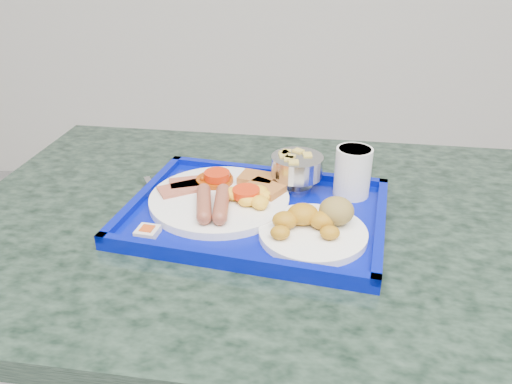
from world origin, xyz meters
TOP-DOWN VIEW (x-y plane):
  - table at (-0.22, 1.16)m, footprint 1.36×1.01m
  - tray at (-0.27, 1.16)m, footprint 0.55×0.46m
  - main_plate at (-0.33, 1.19)m, footprint 0.27×0.27m
  - bread_plate at (-0.16, 1.07)m, footprint 0.19×0.19m
  - fruit_bowl at (-0.18, 1.25)m, footprint 0.11×0.11m
  - juice_cup at (-0.08, 1.22)m, footprint 0.07×0.07m
  - spoon at (-0.44, 1.24)m, footprint 0.08×0.14m
  - knife at (-0.47, 1.21)m, footprint 0.08×0.17m
  - jam_packet at (-0.45, 1.07)m, footprint 0.04×0.04m

SIDE VIEW (x-z plane):
  - table at x=-0.22m, z-range 0.19..0.97m
  - tray at x=-0.27m, z-range 0.77..0.80m
  - knife at x=-0.47m, z-range 0.79..0.80m
  - spoon at x=-0.44m, z-range 0.79..0.80m
  - jam_packet at x=-0.45m, z-range 0.79..0.81m
  - main_plate at x=-0.33m, z-range 0.79..0.83m
  - bread_plate at x=-0.16m, z-range 0.78..0.85m
  - fruit_bowl at x=-0.18m, z-range 0.81..0.88m
  - juice_cup at x=-0.08m, z-range 0.80..0.90m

